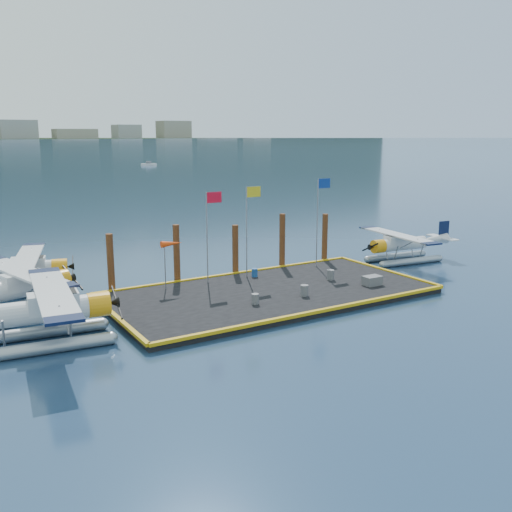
{
  "coord_description": "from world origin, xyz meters",
  "views": [
    {
      "loc": [
        -18.76,
        -29.25,
        10.21
      ],
      "look_at": [
        0.16,
        2.0,
        2.24
      ],
      "focal_mm": 40.0,
      "sensor_mm": 36.0,
      "label": 1
    }
  ],
  "objects": [
    {
      "name": "ground",
      "position": [
        0.0,
        0.0,
        0.0
      ],
      "size": [
        4000.0,
        4000.0,
        0.0
      ],
      "primitive_type": "plane",
      "color": "#182F49",
      "rests_on": "ground"
    },
    {
      "name": "dock",
      "position": [
        0.0,
        0.0,
        0.2
      ],
      "size": [
        20.0,
        10.0,
        0.4
      ],
      "primitive_type": "cube",
      "color": "black",
      "rests_on": "ground"
    },
    {
      "name": "dock_bumpers",
      "position": [
        0.0,
        0.0,
        0.49
      ],
      "size": [
        20.25,
        10.25,
        0.18
      ],
      "primitive_type": null,
      "color": "#BF910B",
      "rests_on": "dock"
    },
    {
      "name": "far_backdrop",
      "position": [
        239.91,
        1737.52,
        9.45
      ],
      "size": [
        3050.0,
        2050.0,
        810.0
      ],
      "color": "black",
      "rests_on": "ground"
    },
    {
      "name": "seaplane_a",
      "position": [
        -13.86,
        -1.45,
        1.57
      ],
      "size": [
        9.24,
        10.2,
        3.61
      ],
      "rotation": [
        0.0,
        0.0,
        -1.68
      ],
      "color": "#939AA0",
      "rests_on": "ground"
    },
    {
      "name": "seaplane_b",
      "position": [
        -14.32,
        3.75,
        1.53
      ],
      "size": [
        9.16,
        9.88,
        3.51
      ],
      "rotation": [
        0.0,
        0.0,
        -1.31
      ],
      "color": "#939AA0",
      "rests_on": "ground"
    },
    {
      "name": "seaplane_c",
      "position": [
        -13.19,
        8.97,
        1.41
      ],
      "size": [
        8.43,
        9.08,
        3.23
      ],
      "rotation": [
        0.0,
        0.0,
        -1.84
      ],
      "color": "#939AA0",
      "rests_on": "ground"
    },
    {
      "name": "seaplane_d",
      "position": [
        14.08,
        2.78,
        1.34
      ],
      "size": [
        7.86,
        8.68,
        3.07
      ],
      "rotation": [
        0.0,
        0.0,
        1.45
      ],
      "color": "#939AA0",
      "rests_on": "ground"
    },
    {
      "name": "drum_1",
      "position": [
        1.14,
        -2.09,
        0.74
      ],
      "size": [
        0.48,
        0.48,
        0.68
      ],
      "primitive_type": "cylinder",
      "color": "#56565B",
      "rests_on": "dock"
    },
    {
      "name": "drum_2",
      "position": [
        4.94,
        0.14,
        0.74
      ],
      "size": [
        0.49,
        0.49,
        0.69
      ],
      "primitive_type": "cylinder",
      "color": "#56565B",
      "rests_on": "dock"
    },
    {
      "name": "drum_3",
      "position": [
        -2.31,
        -1.99,
        0.71
      ],
      "size": [
        0.44,
        0.44,
        0.61
      ],
      "primitive_type": "cylinder",
      "color": "#56565B",
      "rests_on": "dock"
    },
    {
      "name": "drum_5",
      "position": [
        0.97,
        3.52,
        0.69
      ],
      "size": [
        0.41,
        0.41,
        0.58
      ],
      "primitive_type": "cylinder",
      "color": "navy",
      "rests_on": "dock"
    },
    {
      "name": "crate",
      "position": [
        6.43,
        -2.34,
        0.7
      ],
      "size": [
        1.2,
        0.8,
        0.6
      ],
      "primitive_type": "cube",
      "color": "#56565B",
      "rests_on": "dock"
    },
    {
      "name": "flagpole_red",
      "position": [
        -2.29,
        3.8,
        4.4
      ],
      "size": [
        1.14,
        0.08,
        6.0
      ],
      "color": "gray",
      "rests_on": "dock"
    },
    {
      "name": "flagpole_yellow",
      "position": [
        0.7,
        3.8,
        4.51
      ],
      "size": [
        1.14,
        0.08,
        6.2
      ],
      "color": "gray",
      "rests_on": "dock"
    },
    {
      "name": "flagpole_blue",
      "position": [
        6.7,
        3.8,
        4.69
      ],
      "size": [
        1.14,
        0.08,
        6.5
      ],
      "color": "gray",
      "rests_on": "dock"
    },
    {
      "name": "windsock",
      "position": [
        -5.03,
        3.8,
        3.23
      ],
      "size": [
        1.4,
        0.44,
        3.12
      ],
      "color": "gray",
      "rests_on": "dock"
    },
    {
      "name": "piling_0",
      "position": [
        -8.5,
        5.4,
        2.0
      ],
      "size": [
        0.44,
        0.44,
        4.0
      ],
      "primitive_type": "cylinder",
      "color": "#402412",
      "rests_on": "ground"
    },
    {
      "name": "piling_1",
      "position": [
        -4.0,
        5.4,
        2.1
      ],
      "size": [
        0.44,
        0.44,
        4.2
      ],
      "primitive_type": "cylinder",
      "color": "#402412",
      "rests_on": "ground"
    },
    {
      "name": "piling_2",
      "position": [
        0.5,
        5.4,
        1.9
      ],
      "size": [
        0.44,
        0.44,
        3.8
      ],
      "primitive_type": "cylinder",
      "color": "#402412",
      "rests_on": "ground"
    },
    {
      "name": "piling_3",
      "position": [
        4.5,
        5.4,
        2.15
      ],
      "size": [
        0.44,
        0.44,
        4.3
      ],
      "primitive_type": "cylinder",
      "color": "#402412",
      "rests_on": "ground"
    },
    {
      "name": "piling_4",
      "position": [
        8.5,
        5.4,
        2.0
      ],
      "size": [
        0.44,
        0.44,
        4.0
      ],
      "primitive_type": "cylinder",
      "color": "#402412",
      "rests_on": "ground"
    }
  ]
}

